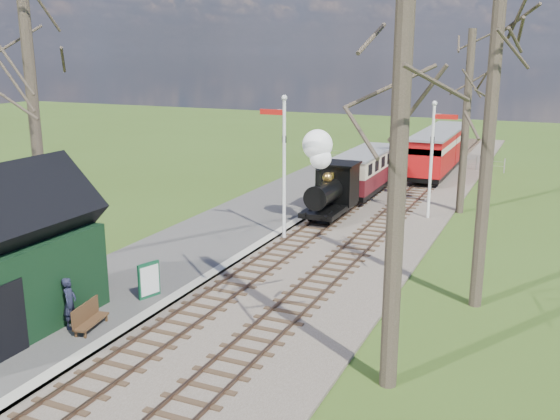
{
  "coord_description": "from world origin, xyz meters",
  "views": [
    {
      "loc": [
        9.73,
        -7.66,
        7.97
      ],
      "look_at": [
        -0.46,
        15.04,
        1.6
      ],
      "focal_mm": 40.0,
      "sensor_mm": 36.0,
      "label": 1
    }
  ],
  "objects_px": {
    "semaphore_near": "(283,157)",
    "person": "(70,303)",
    "red_carriage_b": "(447,144)",
    "bench": "(88,317)",
    "semaphore_far": "(433,151)",
    "locomotive": "(329,180)",
    "sign_board": "(149,280)",
    "coach": "(366,170)",
    "red_carriage_a": "(431,156)"
  },
  "relations": [
    {
      "from": "semaphore_near",
      "to": "person",
      "type": "height_order",
      "value": "semaphore_near"
    },
    {
      "from": "sign_board",
      "to": "red_carriage_a",
      "type": "bearing_deg",
      "value": 79.13
    },
    {
      "from": "sign_board",
      "to": "bench",
      "type": "xyz_separation_m",
      "value": [
        -0.2,
        -2.68,
        -0.23
      ]
    },
    {
      "from": "person",
      "to": "sign_board",
      "type": "bearing_deg",
      "value": -36.55
    },
    {
      "from": "semaphore_far",
      "to": "red_carriage_b",
      "type": "relative_size",
      "value": 1.03
    },
    {
      "from": "red_carriage_a",
      "to": "bench",
      "type": "xyz_separation_m",
      "value": [
        -4.69,
        -26.05,
        -1.05
      ]
    },
    {
      "from": "locomotive",
      "to": "red_carriage_a",
      "type": "distance_m",
      "value": 11.83
    },
    {
      "from": "red_carriage_b",
      "to": "bench",
      "type": "distance_m",
      "value": 31.92
    },
    {
      "from": "sign_board",
      "to": "bench",
      "type": "height_order",
      "value": "sign_board"
    },
    {
      "from": "locomotive",
      "to": "red_carriage_b",
      "type": "xyz_separation_m",
      "value": [
        2.61,
        17.03,
        -0.41
      ]
    },
    {
      "from": "red_carriage_a",
      "to": "semaphore_far",
      "type": "bearing_deg",
      "value": -79.14
    },
    {
      "from": "locomotive",
      "to": "coach",
      "type": "height_order",
      "value": "locomotive"
    },
    {
      "from": "locomotive",
      "to": "red_carriage_b",
      "type": "height_order",
      "value": "locomotive"
    },
    {
      "from": "locomotive",
      "to": "sign_board",
      "type": "relative_size",
      "value": 3.71
    },
    {
      "from": "sign_board",
      "to": "person",
      "type": "bearing_deg",
      "value": -104.04
    },
    {
      "from": "semaphore_near",
      "to": "person",
      "type": "distance_m",
      "value": 11.42
    },
    {
      "from": "locomotive",
      "to": "red_carriage_b",
      "type": "distance_m",
      "value": 17.23
    },
    {
      "from": "red_carriage_b",
      "to": "person",
      "type": "xyz_separation_m",
      "value": [
        -5.19,
        -31.7,
        -0.65
      ]
    },
    {
      "from": "coach",
      "to": "sign_board",
      "type": "xyz_separation_m",
      "value": [
        -1.89,
        -17.91,
        -0.69
      ]
    },
    {
      "from": "red_carriage_b",
      "to": "sign_board",
      "type": "bearing_deg",
      "value": -98.83
    },
    {
      "from": "semaphore_far",
      "to": "locomotive",
      "type": "height_order",
      "value": "semaphore_far"
    },
    {
      "from": "semaphore_near",
      "to": "person",
      "type": "relative_size",
      "value": 4.1
    },
    {
      "from": "semaphore_far",
      "to": "sign_board",
      "type": "bearing_deg",
      "value": -113.9
    },
    {
      "from": "locomotive",
      "to": "coach",
      "type": "relative_size",
      "value": 0.62
    },
    {
      "from": "semaphore_far",
      "to": "red_carriage_b",
      "type": "distance_m",
      "value": 14.95
    },
    {
      "from": "locomotive",
      "to": "bench",
      "type": "relative_size",
      "value": 3.14
    },
    {
      "from": "coach",
      "to": "red_carriage_a",
      "type": "distance_m",
      "value": 6.05
    },
    {
      "from": "semaphore_near",
      "to": "coach",
      "type": "bearing_deg",
      "value": 85.5
    },
    {
      "from": "semaphore_far",
      "to": "red_carriage_a",
      "type": "height_order",
      "value": "semaphore_far"
    },
    {
      "from": "coach",
      "to": "red_carriage_a",
      "type": "height_order",
      "value": "red_carriage_a"
    },
    {
      "from": "semaphore_near",
      "to": "semaphore_far",
      "type": "bearing_deg",
      "value": 49.4
    },
    {
      "from": "bench",
      "to": "person",
      "type": "height_order",
      "value": "person"
    },
    {
      "from": "semaphore_far",
      "to": "person",
      "type": "xyz_separation_m",
      "value": [
        -6.97,
        -16.95,
        -2.39
      ]
    },
    {
      "from": "red_carriage_a",
      "to": "semaphore_near",
      "type": "bearing_deg",
      "value": -102.46
    },
    {
      "from": "red_carriage_a",
      "to": "locomotive",
      "type": "bearing_deg",
      "value": -102.77
    },
    {
      "from": "semaphore_far",
      "to": "locomotive",
      "type": "xyz_separation_m",
      "value": [
        -4.39,
        -2.28,
        -1.33
      ]
    },
    {
      "from": "coach",
      "to": "person",
      "type": "distance_m",
      "value": 20.9
    },
    {
      "from": "red_carriage_b",
      "to": "person",
      "type": "height_order",
      "value": "red_carriage_b"
    },
    {
      "from": "red_carriage_a",
      "to": "bench",
      "type": "height_order",
      "value": "red_carriage_a"
    },
    {
      "from": "locomotive",
      "to": "sign_board",
      "type": "xyz_separation_m",
      "value": [
        -1.87,
        -11.84,
        -1.23
      ]
    },
    {
      "from": "sign_board",
      "to": "person",
      "type": "relative_size",
      "value": 0.78
    },
    {
      "from": "coach",
      "to": "bench",
      "type": "relative_size",
      "value": 5.02
    },
    {
      "from": "semaphore_near",
      "to": "red_carriage_a",
      "type": "distance_m",
      "value": 15.74
    },
    {
      "from": "semaphore_far",
      "to": "sign_board",
      "type": "height_order",
      "value": "semaphore_far"
    },
    {
      "from": "coach",
      "to": "bench",
      "type": "xyz_separation_m",
      "value": [
        -2.09,
        -20.59,
        -0.92
      ]
    },
    {
      "from": "semaphore_near",
      "to": "coach",
      "type": "xyz_separation_m",
      "value": [
        0.77,
        9.78,
        -2.14
      ]
    },
    {
      "from": "locomotive",
      "to": "red_carriage_b",
      "type": "bearing_deg",
      "value": 81.28
    },
    {
      "from": "red_carriage_b",
      "to": "bench",
      "type": "relative_size",
      "value": 3.98
    },
    {
      "from": "coach",
      "to": "person",
      "type": "bearing_deg",
      "value": -97.13
    },
    {
      "from": "locomotive",
      "to": "coach",
      "type": "xyz_separation_m",
      "value": [
        0.01,
        6.06,
        -0.54
      ]
    }
  ]
}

